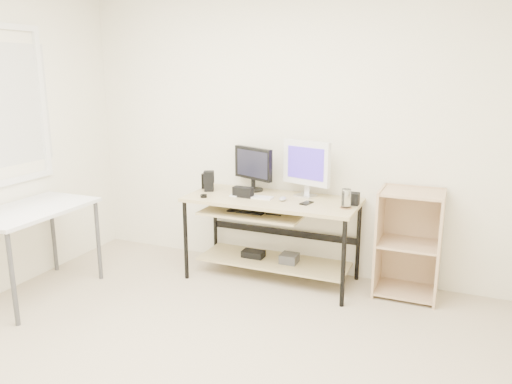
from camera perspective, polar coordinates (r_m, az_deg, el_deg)
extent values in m
cube|color=#BDAD92|center=(3.27, -9.46, -20.58)|extent=(4.00, 4.00, 0.01)
cube|color=white|center=(4.54, 3.48, 7.02)|extent=(4.00, 0.01, 2.60)
cube|color=tan|center=(4.33, 1.85, -0.91)|extent=(1.50, 0.65, 0.03)
cube|color=tan|center=(4.37, -0.24, -2.33)|extent=(0.90, 0.49, 0.02)
cube|color=tan|center=(4.56, 2.02, -7.90)|extent=(1.35, 0.46, 0.02)
cube|color=black|center=(4.38, -0.84, -2.06)|extent=(0.33, 0.22, 0.01)
cylinder|color=black|center=(4.25, 1.98, -2.60)|extent=(0.14, 0.01, 0.01)
cube|color=#414144|center=(4.49, 3.83, -7.57)|extent=(0.15, 0.15, 0.08)
cube|color=black|center=(4.61, -0.32, -7.09)|extent=(0.20, 0.12, 0.06)
cylinder|color=black|center=(4.49, -8.04, -5.49)|extent=(0.04, 0.04, 0.72)
cylinder|color=black|center=(4.96, -4.68, -3.53)|extent=(0.04, 0.04, 0.72)
cylinder|color=black|center=(3.99, 9.95, -8.08)|extent=(0.04, 0.04, 0.72)
cylinder|color=black|center=(4.52, 11.61, -5.54)|extent=(0.04, 0.04, 0.72)
cube|color=silver|center=(4.41, -24.36, -1.88)|extent=(0.60, 1.00, 0.03)
cylinder|color=#414144|center=(5.00, -22.16, -4.41)|extent=(0.04, 0.04, 0.72)
cylinder|color=#414144|center=(4.05, -26.05, -9.00)|extent=(0.04, 0.04, 0.72)
cylinder|color=#414144|center=(4.66, -17.58, -5.33)|extent=(0.04, 0.04, 0.72)
cube|color=tan|center=(4.31, 13.85, -5.36)|extent=(0.02, 0.40, 0.90)
cube|color=tan|center=(4.27, 20.25, -6.01)|extent=(0.02, 0.40, 0.90)
cube|color=tan|center=(4.46, 17.30, -4.92)|extent=(0.50, 0.02, 0.90)
cube|color=tan|center=(4.43, 16.66, -10.70)|extent=(0.46, 0.38, 0.02)
cube|color=tan|center=(4.28, 17.04, -5.69)|extent=(0.46, 0.38, 0.02)
cube|color=tan|center=(4.16, 17.45, -0.09)|extent=(0.46, 0.38, 0.02)
cylinder|color=black|center=(4.59, -0.32, 0.26)|extent=(0.18, 0.18, 0.02)
cylinder|color=black|center=(4.58, -0.32, 0.93)|extent=(0.04, 0.04, 0.09)
cube|color=black|center=(4.54, -0.32, 3.29)|extent=(0.42, 0.21, 0.29)
cube|color=black|center=(4.52, -0.45, 3.24)|extent=(0.35, 0.15, 0.23)
cube|color=silver|center=(4.41, 5.69, -0.40)|extent=(0.17, 0.15, 0.01)
cylinder|color=silver|center=(4.40, 5.70, 0.27)|extent=(0.04, 0.04, 0.09)
cube|color=silver|center=(4.35, 5.78, 3.34)|extent=(0.45, 0.18, 0.39)
cube|color=#442BBD|center=(4.33, 5.68, 3.29)|extent=(0.38, 0.12, 0.31)
cube|color=silver|center=(4.36, -0.51, -0.52)|extent=(0.38, 0.12, 0.01)
ellipsoid|color=#B0B0B5|center=(4.25, 3.07, -0.76)|extent=(0.07, 0.11, 0.03)
cube|color=black|center=(4.36, -1.48, -0.01)|extent=(0.18, 0.09, 0.09)
cube|color=black|center=(4.60, -5.39, 0.58)|extent=(0.11, 0.11, 0.07)
cube|color=black|center=(4.58, -5.42, 1.70)|extent=(0.12, 0.12, 0.11)
cube|color=black|center=(4.18, 11.11, -0.77)|extent=(0.09, 0.09, 0.10)
cube|color=black|center=(4.68, -5.79, 1.24)|extent=(0.08, 0.07, 0.14)
cylinder|color=black|center=(4.37, -6.00, -0.46)|extent=(0.07, 0.07, 0.02)
cube|color=black|center=(4.17, 5.80, -1.26)|extent=(0.10, 0.14, 0.01)
cylinder|color=#9B6E46|center=(4.08, 10.23, -1.78)|extent=(0.13, 0.13, 0.01)
cylinder|color=white|center=(4.06, 10.27, -0.71)|extent=(0.10, 0.10, 0.15)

